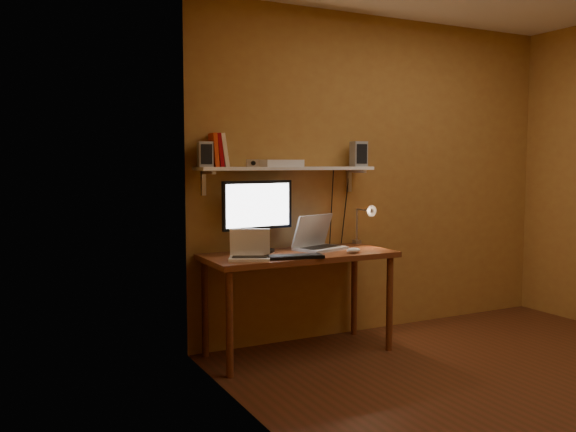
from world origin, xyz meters
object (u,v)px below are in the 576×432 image
wall_shelf (287,169)px  laptop (317,240)px  netbook (250,251)px  desk_lamp (365,219)px  monitor (258,212)px  mouse (353,250)px  desk (299,264)px  speaker_left (205,154)px  shelf_camera (253,163)px  keyboard (294,257)px  router (279,163)px  speaker_right (359,154)px

wall_shelf → laptop: (0.21, -0.09, -0.54)m
netbook → desk_lamp: bearing=37.5°
monitor → mouse: bearing=-39.3°
desk_lamp → desk: bearing=-169.2°
speaker_left → netbook: bearing=-47.9°
wall_shelf → mouse: bearing=-47.2°
laptop → shelf_camera: bearing=158.5°
netbook → mouse: (0.79, -0.08, -0.04)m
keyboard → router: 0.77m
keyboard → desk_lamp: desk_lamp is taller
monitor → shelf_camera: 0.37m
shelf_camera → laptop: bearing=-3.3°
netbook → mouse: netbook is taller
wall_shelf → router: (-0.06, 0.01, 0.04)m
mouse → router: (-0.41, 0.39, 0.63)m
mouse → desk_lamp: size_ratio=0.29×
laptop → speaker_left: size_ratio=2.41×
wall_shelf → keyboard: size_ratio=3.50×
laptop → desk_lamp: bearing=-15.2°
laptop → speaker_left: speaker_left is taller
monitor → desk: bearing=-43.9°
shelf_camera → router: shelf_camera is taller
desk → speaker_left: bearing=162.7°
mouse → speaker_left: bearing=159.8°
mouse → netbook: bearing=175.2°
desk_lamp → speaker_right: (-0.02, 0.07, 0.52)m
netbook → desk: bearing=39.1°
laptop → speaker_right: size_ratio=2.16×
keyboard → shelf_camera: shelf_camera is taller
monitor → speaker_right: speaker_right is taller
shelf_camera → router: size_ratio=0.29×
speaker_right → monitor: bearing=-172.3°
shelf_camera → keyboard: bearing=-64.6°
desk_lamp → speaker_left: size_ratio=2.11×
netbook → desk_lamp: desk_lamp is taller
router → laptop: bearing=-20.6°
speaker_left → router: (0.58, 0.00, -0.06)m
speaker_right → router: size_ratio=0.63×
monitor → mouse: 0.75m
laptop → keyboard: 0.47m
laptop → desk: bearing=-172.0°
netbook → mouse: size_ratio=3.07×
wall_shelf → shelf_camera: size_ratio=15.17×
desk → laptop: 0.28m
keyboard → router: (0.09, 0.41, 0.64)m
laptop → keyboard: laptop is taller
desk_lamp → monitor: bearing=176.6°
desk_lamp → wall_shelf: bearing=174.1°
wall_shelf → desk_lamp: (0.66, -0.07, -0.40)m
netbook → shelf_camera: shelf_camera is taller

